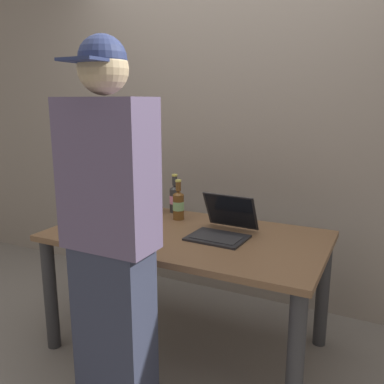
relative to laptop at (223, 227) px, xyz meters
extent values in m
plane|color=slate|center=(-0.20, -0.06, -0.78)|extent=(8.00, 8.00, 0.00)
cube|color=brown|center=(-0.20, -0.06, -0.07)|extent=(1.59, 0.87, 0.03)
cylinder|color=#2D2D30|center=(-0.93, -0.43, -0.43)|extent=(0.08, 0.08, 0.69)
cylinder|color=#2D2D30|center=(0.53, -0.43, -0.43)|extent=(0.08, 0.08, 0.69)
cylinder|color=#2D2D30|center=(-0.93, 0.32, -0.43)|extent=(0.08, 0.08, 0.69)
cylinder|color=#2D2D30|center=(0.53, 0.32, -0.43)|extent=(0.08, 0.08, 0.69)
cube|color=black|center=(0.00, -0.07, -0.05)|extent=(0.33, 0.26, 0.01)
cube|color=#232326|center=(0.00, -0.09, -0.04)|extent=(0.27, 0.16, 0.00)
cube|color=black|center=(0.01, 0.11, 0.07)|extent=(0.32, 0.13, 0.22)
cube|color=black|center=(0.01, 0.10, 0.07)|extent=(0.30, 0.12, 0.20)
cylinder|color=#472B14|center=(-0.59, 0.25, 0.05)|extent=(0.08, 0.08, 0.21)
cone|color=#472B14|center=(-0.59, 0.25, 0.17)|extent=(0.08, 0.08, 0.03)
cylinder|color=#472B14|center=(-0.59, 0.25, 0.22)|extent=(0.03, 0.03, 0.08)
cylinder|color=#BFB74C|center=(-0.59, 0.25, 0.27)|extent=(0.04, 0.04, 0.01)
cylinder|color=#C99AA2|center=(-0.59, 0.25, 0.06)|extent=(0.08, 0.08, 0.07)
cylinder|color=brown|center=(-0.38, 0.18, 0.03)|extent=(0.07, 0.07, 0.16)
cone|color=brown|center=(-0.38, 0.18, 0.13)|extent=(0.07, 0.07, 0.03)
cylinder|color=brown|center=(-0.38, 0.18, 0.17)|extent=(0.03, 0.03, 0.06)
cylinder|color=#BFB74C|center=(-0.38, 0.18, 0.20)|extent=(0.04, 0.04, 0.01)
cylinder|color=#77A66C|center=(-0.38, 0.18, 0.04)|extent=(0.07, 0.07, 0.06)
cylinder|color=#333333|center=(-0.48, 0.32, 0.03)|extent=(0.07, 0.07, 0.16)
cone|color=#333333|center=(-0.48, 0.32, 0.12)|extent=(0.07, 0.07, 0.03)
cylinder|color=#333333|center=(-0.48, 0.32, 0.17)|extent=(0.03, 0.03, 0.06)
cylinder|color=#BFB74C|center=(-0.48, 0.32, 0.21)|extent=(0.04, 0.04, 0.01)
cylinder|color=pink|center=(-0.48, 0.32, 0.04)|extent=(0.07, 0.07, 0.06)
cube|color=#2D3347|center=(-0.22, -0.73, -0.35)|extent=(0.34, 0.20, 0.87)
cube|color=#594C6B|center=(-0.22, -0.73, 0.40)|extent=(0.40, 0.21, 0.63)
sphere|color=tan|center=(-0.22, -0.73, 0.83)|extent=(0.20, 0.20, 0.20)
sphere|color=navy|center=(-0.22, -0.73, 0.86)|extent=(0.19, 0.19, 0.19)
cube|color=navy|center=(-0.23, -0.85, 0.85)|extent=(0.16, 0.11, 0.01)
cylinder|color=#BF4C33|center=(-0.80, 0.08, 0.00)|extent=(0.08, 0.08, 0.10)
torus|color=#BF4C33|center=(-0.76, 0.08, 0.00)|extent=(0.07, 0.01, 0.07)
cube|color=gray|center=(-0.20, 0.78, 0.52)|extent=(6.00, 0.10, 2.60)
camera|label=1|loc=(0.83, -2.08, 0.71)|focal=38.12mm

